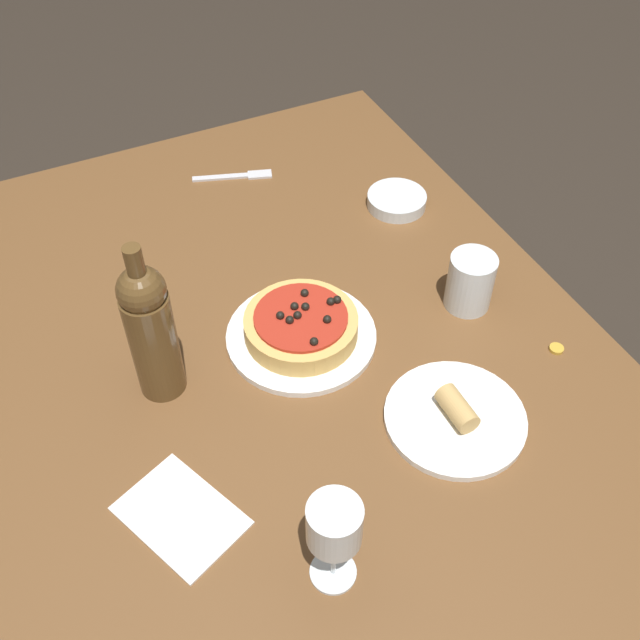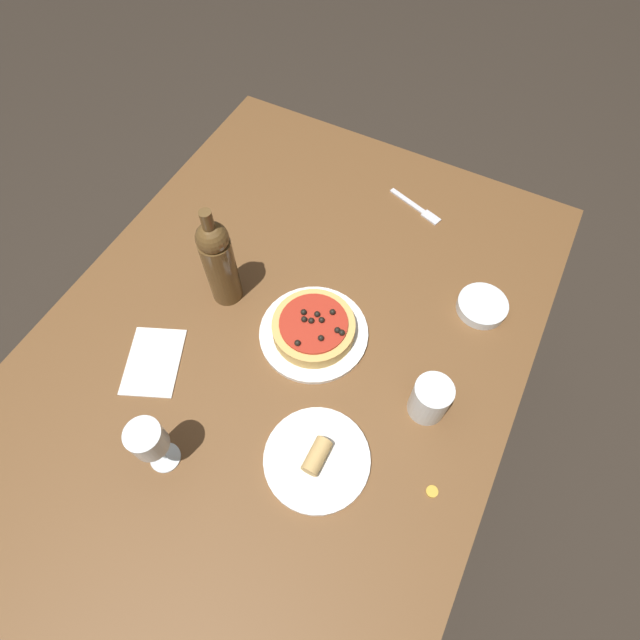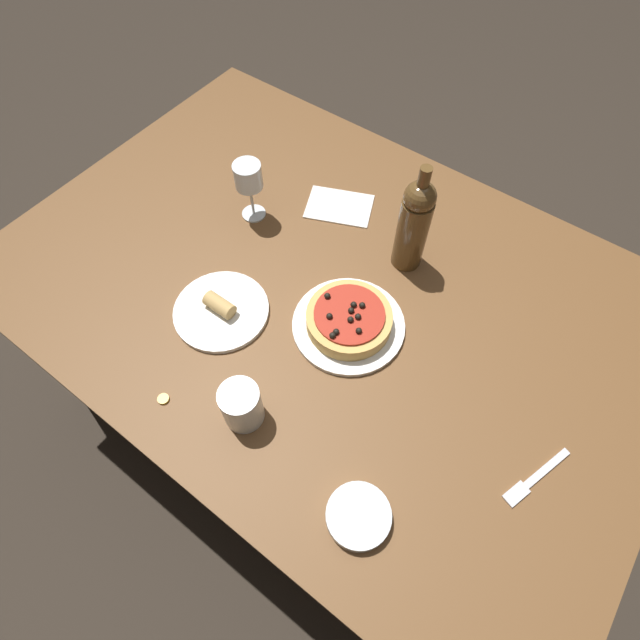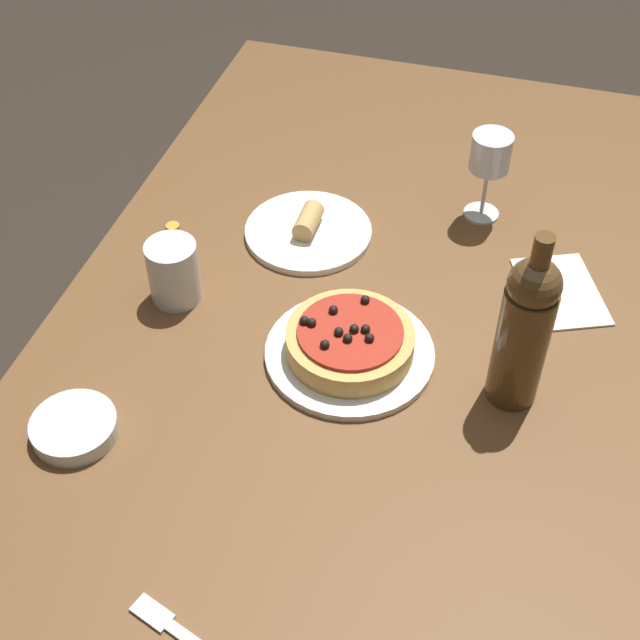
{
  "view_description": "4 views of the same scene",
  "coord_description": "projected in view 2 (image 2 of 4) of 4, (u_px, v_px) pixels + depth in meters",
  "views": [
    {
      "loc": [
        0.68,
        -0.28,
        1.65
      ],
      "look_at": [
        -0.05,
        0.07,
        0.8
      ],
      "focal_mm": 42.0,
      "sensor_mm": 36.0,
      "label": 1
    },
    {
      "loc": [
        0.39,
        0.33,
        1.73
      ],
      "look_at": [
        -0.09,
        0.08,
        0.82
      ],
      "focal_mm": 28.0,
      "sensor_mm": 36.0,
      "label": 2
    },
    {
      "loc": [
        -0.39,
        0.56,
        1.67
      ],
      "look_at": [
        -0.06,
        0.11,
        0.77
      ],
      "focal_mm": 28.0,
      "sensor_mm": 36.0,
      "label": 3
    },
    {
      "loc": [
        -0.98,
        -0.15,
        1.69
      ],
      "look_at": [
        -0.11,
        0.1,
        0.79
      ],
      "focal_mm": 50.0,
      "sensor_mm": 36.0,
      "label": 4
    }
  ],
  "objects": [
    {
      "name": "pizza",
      "position": [
        314.0,
        327.0,
        1.14
      ],
      "size": [
        0.19,
        0.19,
        0.05
      ],
      "color": "tan",
      "rests_on": "dinner_plate"
    },
    {
      "name": "dining_table",
      "position": [
        272.0,
        371.0,
        1.19
      ],
      "size": [
        1.56,
        1.07,
        0.71
      ],
      "color": "brown",
      "rests_on": "ground_plane"
    },
    {
      "name": "wine_glass",
      "position": [
        148.0,
        440.0,
        0.91
      ],
      "size": [
        0.07,
        0.07,
        0.16
      ],
      "color": "silver",
      "rests_on": "dining_table"
    },
    {
      "name": "water_cup",
      "position": [
        430.0,
        399.0,
        1.03
      ],
      "size": [
        0.08,
        0.08,
        0.1
      ],
      "color": "silver",
      "rests_on": "dining_table"
    },
    {
      "name": "fork",
      "position": [
        418.0,
        208.0,
        1.36
      ],
      "size": [
        0.07,
        0.16,
        0.0
      ],
      "rotation": [
        0.0,
        0.0,
        1.25
      ],
      "color": "silver",
      "rests_on": "dining_table"
    },
    {
      "name": "wine_bottle",
      "position": [
        219.0,
        261.0,
        1.11
      ],
      "size": [
        0.07,
        0.07,
        0.29
      ],
      "color": "brown",
      "rests_on": "dining_table"
    },
    {
      "name": "side_bowl",
      "position": [
        482.0,
        306.0,
        1.19
      ],
      "size": [
        0.12,
        0.12,
        0.03
      ],
      "color": "silver",
      "rests_on": "dining_table"
    },
    {
      "name": "bottle_cap",
      "position": [
        432.0,
        492.0,
        0.98
      ],
      "size": [
        0.02,
        0.02,
        0.01
      ],
      "color": "gold",
      "rests_on": "dining_table"
    },
    {
      "name": "side_plate",
      "position": [
        317.0,
        459.0,
        1.01
      ],
      "size": [
        0.22,
        0.22,
        0.05
      ],
      "color": "white",
      "rests_on": "dining_table"
    },
    {
      "name": "ground_plane",
      "position": [
        287.0,
        447.0,
        1.75
      ],
      "size": [
        14.0,
        14.0,
        0.0
      ],
      "primitive_type": "plane",
      "color": "#2D261E"
    },
    {
      "name": "paper_napkin",
      "position": [
        154.0,
        362.0,
        1.13
      ],
      "size": [
        0.2,
        0.18,
        0.0
      ],
      "color": "silver",
      "rests_on": "dining_table"
    },
    {
      "name": "dinner_plate",
      "position": [
        314.0,
        333.0,
        1.16
      ],
      "size": [
        0.25,
        0.25,
        0.01
      ],
      "color": "white",
      "rests_on": "dining_table"
    }
  ]
}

